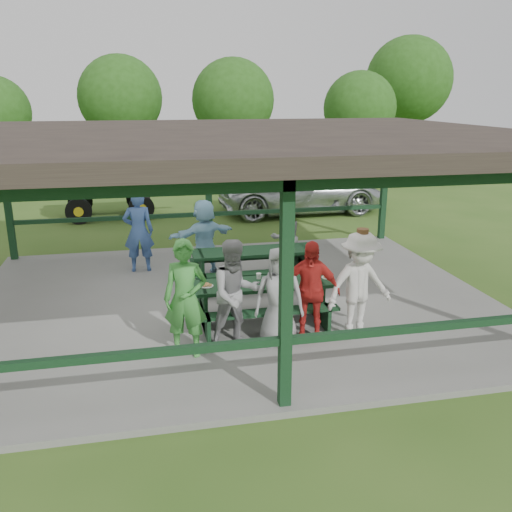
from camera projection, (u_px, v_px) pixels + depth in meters
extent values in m
plane|color=#33591B|center=(235.00, 304.00, 10.65)|extent=(90.00, 90.00, 0.00)
cube|color=slate|center=(235.00, 302.00, 10.64)|extent=(10.00, 8.00, 0.10)
cube|color=black|center=(286.00, 296.00, 6.63)|extent=(0.15, 0.15, 3.00)
cube|color=black|center=(7.00, 198.00, 12.80)|extent=(0.15, 0.15, 3.00)
cube|color=black|center=(209.00, 191.00, 13.75)|extent=(0.15, 0.15, 3.00)
cube|color=black|center=(384.00, 185.00, 14.70)|extent=(0.15, 0.15, 3.00)
cube|color=black|center=(87.00, 359.00, 6.33)|extent=(4.65, 0.10, 0.10)
cube|color=black|center=(458.00, 324.00, 7.28)|extent=(4.65, 0.10, 0.10)
cube|color=black|center=(113.00, 218.00, 13.45)|extent=(4.65, 0.10, 0.10)
cube|color=black|center=(299.00, 210.00, 14.40)|extent=(4.65, 0.10, 0.10)
cube|color=black|center=(288.00, 182.00, 6.22)|extent=(9.80, 0.15, 0.20)
cube|color=black|center=(207.00, 135.00, 13.34)|extent=(9.80, 0.15, 0.20)
cube|color=#2B221F|center=(233.00, 137.00, 9.72)|extent=(10.60, 8.60, 0.24)
cube|color=black|center=(262.00, 284.00, 9.34)|extent=(2.38, 0.75, 0.06)
cube|color=black|center=(269.00, 312.00, 8.91)|extent=(2.38, 0.28, 0.05)
cube|color=black|center=(255.00, 289.00, 9.95)|extent=(2.38, 0.28, 0.05)
cube|color=black|center=(204.00, 307.00, 9.24)|extent=(0.06, 0.70, 0.75)
cube|color=black|center=(317.00, 298.00, 9.64)|extent=(0.06, 0.70, 0.75)
cube|color=black|center=(204.00, 315.00, 9.29)|extent=(0.06, 1.39, 0.45)
cube|color=black|center=(317.00, 306.00, 9.69)|extent=(0.06, 1.39, 0.45)
cube|color=black|center=(254.00, 251.00, 11.27)|extent=(2.57, 0.75, 0.06)
cube|color=black|center=(259.00, 273.00, 10.84)|extent=(2.57, 0.28, 0.05)
cube|color=black|center=(249.00, 257.00, 11.88)|extent=(2.57, 0.28, 0.05)
cube|color=black|center=(201.00, 271.00, 11.15)|extent=(0.06, 0.70, 0.75)
cube|color=black|center=(304.00, 264.00, 11.59)|extent=(0.06, 0.70, 0.75)
cube|color=black|center=(202.00, 277.00, 11.20)|extent=(0.06, 1.39, 0.45)
cube|color=black|center=(304.00, 271.00, 11.63)|extent=(0.06, 1.39, 0.45)
cylinder|color=white|center=(207.00, 286.00, 9.15)|extent=(0.22, 0.22, 0.01)
torus|color=#A9773C|center=(205.00, 285.00, 9.11)|extent=(0.10, 0.10, 0.03)
torus|color=#A9773C|center=(209.00, 285.00, 9.13)|extent=(0.10, 0.10, 0.03)
torus|color=#A9773C|center=(207.00, 284.00, 9.18)|extent=(0.10, 0.10, 0.03)
cylinder|color=white|center=(244.00, 283.00, 9.27)|extent=(0.22, 0.22, 0.01)
torus|color=#A9773C|center=(241.00, 283.00, 9.24)|extent=(0.10, 0.10, 0.03)
torus|color=#A9773C|center=(246.00, 282.00, 9.25)|extent=(0.10, 0.10, 0.03)
torus|color=#A9773C|center=(243.00, 281.00, 9.31)|extent=(0.10, 0.10, 0.03)
cylinder|color=white|center=(286.00, 280.00, 9.42)|extent=(0.22, 0.22, 0.01)
torus|color=#A9773C|center=(284.00, 280.00, 9.38)|extent=(0.10, 0.10, 0.03)
torus|color=#A9773C|center=(288.00, 279.00, 9.40)|extent=(0.10, 0.10, 0.03)
torus|color=#A9773C|center=(285.00, 278.00, 9.45)|extent=(0.10, 0.10, 0.03)
cylinder|color=white|center=(328.00, 277.00, 9.57)|extent=(0.22, 0.22, 0.01)
torus|color=#A9773C|center=(326.00, 277.00, 9.54)|extent=(0.10, 0.10, 0.03)
torus|color=#A9773C|center=(330.00, 276.00, 9.55)|extent=(0.10, 0.10, 0.03)
torus|color=#A9773C|center=(327.00, 275.00, 9.61)|extent=(0.10, 0.10, 0.03)
cylinder|color=#381E0F|center=(275.00, 282.00, 9.19)|extent=(0.06, 0.06, 0.10)
cylinder|color=#381E0F|center=(283.00, 282.00, 9.22)|extent=(0.06, 0.06, 0.10)
cylinder|color=#381E0F|center=(289.00, 281.00, 9.24)|extent=(0.06, 0.06, 0.10)
cylinder|color=#381E0F|center=(304.00, 280.00, 9.29)|extent=(0.06, 0.06, 0.10)
cone|color=white|center=(231.00, 278.00, 9.41)|extent=(0.09, 0.09, 0.10)
cone|color=white|center=(233.00, 278.00, 9.41)|extent=(0.09, 0.09, 0.10)
cone|color=white|center=(259.00, 276.00, 9.51)|extent=(0.09, 0.09, 0.10)
cone|color=white|center=(281.00, 275.00, 9.59)|extent=(0.09, 0.09, 0.10)
imported|color=#3C8E38|center=(185.00, 299.00, 8.14)|extent=(0.76, 0.61, 1.83)
imported|color=gray|center=(236.00, 294.00, 8.43)|extent=(0.97, 0.82, 1.75)
imported|color=gray|center=(279.00, 297.00, 8.55)|extent=(0.86, 0.64, 1.60)
imported|color=red|center=(310.00, 290.00, 8.73)|extent=(1.05, 0.70, 1.66)
imported|color=silver|center=(359.00, 286.00, 8.75)|extent=(1.25, 0.85, 1.79)
cylinder|color=#54351D|center=(362.00, 236.00, 8.51)|extent=(0.37, 0.37, 0.02)
cylinder|color=#54351D|center=(363.00, 232.00, 8.50)|extent=(0.22, 0.22, 0.11)
imported|color=#93C8E4|center=(204.00, 237.00, 11.91)|extent=(1.64, 1.05, 1.69)
imported|color=#395794|center=(138.00, 231.00, 12.10)|extent=(0.68, 0.45, 1.84)
imported|color=gray|center=(286.00, 237.00, 12.24)|extent=(0.87, 0.76, 1.53)
imported|color=silver|center=(301.00, 189.00, 18.73)|extent=(5.82, 2.84, 1.59)
cube|color=navy|center=(109.00, 191.00, 17.93)|extent=(3.12, 1.70, 0.13)
cube|color=navy|center=(109.00, 187.00, 17.15)|extent=(3.03, 0.25, 0.43)
cube|color=navy|center=(108.00, 180.00, 18.55)|extent=(3.03, 0.25, 0.43)
cube|color=navy|center=(60.00, 185.00, 17.46)|extent=(0.16, 1.52, 0.43)
cube|color=navy|center=(155.00, 181.00, 18.24)|extent=(0.16, 1.52, 0.43)
cylinder|color=black|center=(79.00, 211.00, 17.06)|extent=(0.83, 0.25, 0.82)
cylinder|color=yellow|center=(79.00, 211.00, 17.06)|extent=(0.32, 0.26, 0.30)
cylinder|color=black|center=(80.00, 202.00, 18.56)|extent=(0.83, 0.25, 0.82)
cylinder|color=yellow|center=(80.00, 202.00, 18.56)|extent=(0.32, 0.26, 0.30)
cylinder|color=black|center=(142.00, 208.00, 17.56)|extent=(0.83, 0.25, 0.82)
cylinder|color=yellow|center=(142.00, 208.00, 17.56)|extent=(0.32, 0.26, 0.30)
cylinder|color=black|center=(138.00, 199.00, 19.06)|extent=(0.83, 0.25, 0.82)
cylinder|color=yellow|center=(138.00, 199.00, 19.06)|extent=(0.32, 0.26, 0.30)
cube|color=navy|center=(171.00, 192.00, 18.49)|extent=(1.09, 0.15, 0.09)
cone|color=#F2590C|center=(58.00, 182.00, 17.42)|extent=(0.05, 0.43, 0.43)
cylinder|color=#312313|center=(0.00, 161.00, 23.39)|extent=(0.36, 0.36, 2.37)
cylinder|color=#312313|center=(124.00, 154.00, 23.97)|extent=(0.36, 0.36, 2.80)
sphere|color=#224E14|center=(120.00, 97.00, 23.27)|extent=(3.58, 3.58, 3.58)
cylinder|color=#312313|center=(234.00, 156.00, 23.64)|extent=(0.36, 0.36, 2.72)
sphere|color=#224E14|center=(233.00, 100.00, 22.96)|extent=(3.49, 3.49, 3.49)
cylinder|color=#312313|center=(357.00, 157.00, 24.35)|extent=(0.36, 0.36, 2.47)
sphere|color=#224E14|center=(360.00, 108.00, 23.73)|extent=(3.17, 3.17, 3.17)
cylinder|color=#312313|center=(404.00, 139.00, 28.34)|extent=(0.36, 0.36, 3.39)
sphere|color=#224E14|center=(409.00, 80.00, 27.50)|extent=(4.34, 4.34, 4.34)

